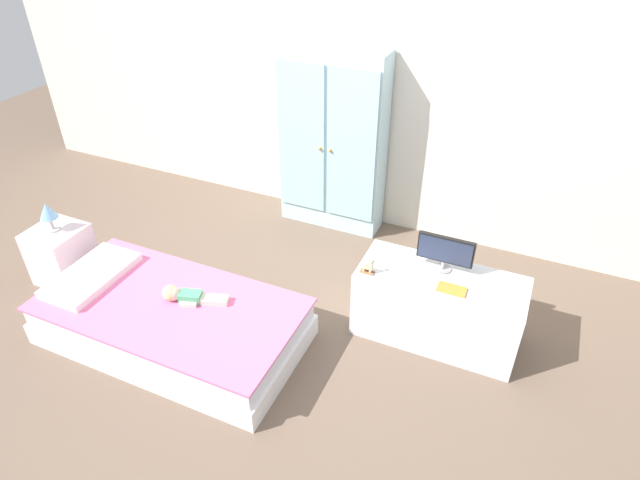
{
  "coord_description": "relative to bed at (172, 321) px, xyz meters",
  "views": [
    {
      "loc": [
        1.29,
        -2.03,
        2.37
      ],
      "look_at": [
        0.23,
        0.34,
        0.58
      ],
      "focal_mm": 30.01,
      "sensor_mm": 36.0,
      "label": 1
    }
  ],
  "objects": [
    {
      "name": "ground_plane",
      "position": [
        0.5,
        0.23,
        -0.15
      ],
      "size": [
        10.0,
        10.0,
        0.02
      ],
      "primitive_type": "cube",
      "color": "brown"
    },
    {
      "name": "back_wall",
      "position": [
        0.5,
        1.8,
        1.21
      ],
      "size": [
        6.4,
        0.05,
        2.7
      ],
      "primitive_type": "cube",
      "color": "silver",
      "rests_on": "ground_plane"
    },
    {
      "name": "bed",
      "position": [
        0.0,
        0.0,
        0.0
      ],
      "size": [
        1.57,
        0.81,
        0.28
      ],
      "color": "white",
      "rests_on": "ground_plane"
    },
    {
      "name": "pillow",
      "position": [
        -0.58,
        -0.0,
        0.16
      ],
      "size": [
        0.32,
        0.57,
        0.05
      ],
      "primitive_type": "cube",
      "color": "white",
      "rests_on": "bed"
    },
    {
      "name": "doll",
      "position": [
        0.06,
        0.06,
        0.18
      ],
      "size": [
        0.39,
        0.19,
        0.1
      ],
      "color": "#4CA375",
      "rests_on": "bed"
    },
    {
      "name": "nightstand",
      "position": [
        -1.05,
        0.18,
        0.06
      ],
      "size": [
        0.34,
        0.34,
        0.4
      ],
      "primitive_type": "cube",
      "color": "silver",
      "rests_on": "ground_plane"
    },
    {
      "name": "table_lamp",
      "position": [
        -1.05,
        0.18,
        0.4
      ],
      "size": [
        0.12,
        0.12,
        0.2
      ],
      "color": "#B7B2AD",
      "rests_on": "nightstand"
    },
    {
      "name": "wardrobe",
      "position": [
        0.35,
        1.63,
        0.56
      ],
      "size": [
        0.8,
        0.28,
        1.4
      ],
      "color": "silver",
      "rests_on": "ground_plane"
    },
    {
      "name": "tv_stand",
      "position": [
        1.45,
        0.68,
        0.09
      ],
      "size": [
        0.96,
        0.41,
        0.45
      ],
      "primitive_type": "cube",
      "color": "silver",
      "rests_on": "ground_plane"
    },
    {
      "name": "tv_monitor",
      "position": [
        1.43,
        0.75,
        0.45
      ],
      "size": [
        0.32,
        0.1,
        0.23
      ],
      "color": "#99999E",
      "rests_on": "tv_stand"
    },
    {
      "name": "rocking_horse_toy",
      "position": [
        1.04,
        0.54,
        0.36
      ],
      "size": [
        0.09,
        0.04,
        0.1
      ],
      "color": "#8E6642",
      "rests_on": "tv_stand"
    },
    {
      "name": "book_orange",
      "position": [
        1.52,
        0.58,
        0.32
      ],
      "size": [
        0.16,
        0.09,
        0.01
      ],
      "primitive_type": "cube",
      "color": "orange",
      "rests_on": "tv_stand"
    }
  ]
}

